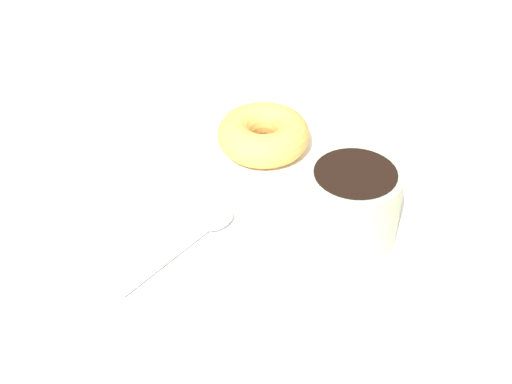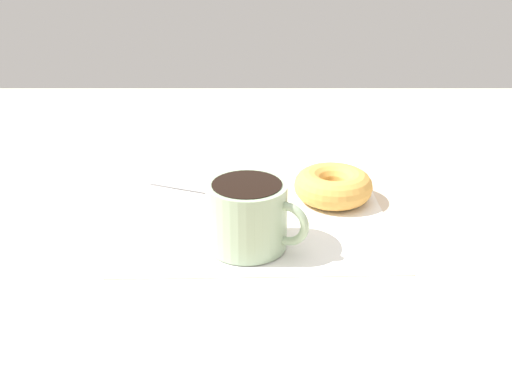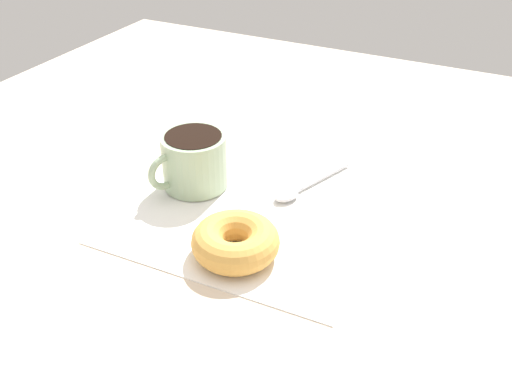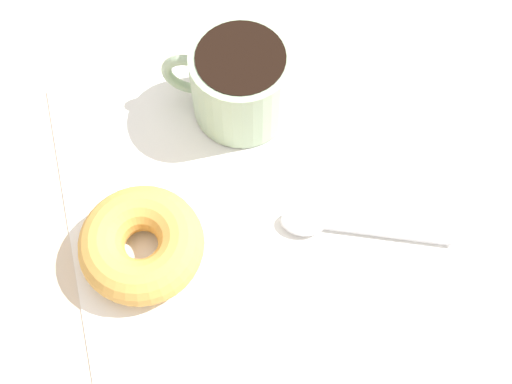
{
  "view_description": "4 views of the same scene",
  "coord_description": "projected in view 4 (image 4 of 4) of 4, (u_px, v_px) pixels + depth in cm",
  "views": [
    {
      "loc": [
        -48.99,
        -14.93,
        45.08
      ],
      "look_at": [
        0.95,
        1.18,
        2.3
      ],
      "focal_mm": 50.0,
      "sensor_mm": 36.0,
      "label": 1
    },
    {
      "loc": [
        0.95,
        -61.69,
        31.23
      ],
      "look_at": [
        0.95,
        1.18,
        2.3
      ],
      "focal_mm": 40.0,
      "sensor_mm": 36.0,
      "label": 2
    },
    {
      "loc": [
        54.02,
        27.51,
        40.87
      ],
      "look_at": [
        0.95,
        1.18,
        2.3
      ],
      "focal_mm": 40.0,
      "sensor_mm": 36.0,
      "label": 3
    },
    {
      "loc": [
        6.59,
        25.15,
        53.61
      ],
      "look_at": [
        0.95,
        1.18,
        2.3
      ],
      "focal_mm": 50.0,
      "sensor_mm": 36.0,
      "label": 4
    }
  ],
  "objects": [
    {
      "name": "donut",
      "position": [
        141.0,
        245.0,
        0.55
      ],
      "size": [
        9.83,
        9.83,
        3.62
      ],
      "primitive_type": "torus",
      "color": "gold",
      "rests_on": "napkin"
    },
    {
      "name": "ground_plane",
      "position": [
        264.0,
        194.0,
        0.6
      ],
      "size": [
        120.0,
        120.0,
        2.0
      ],
      "primitive_type": "cube",
      "color": "beige"
    },
    {
      "name": "coffee_cup",
      "position": [
        242.0,
        81.0,
        0.59
      ],
      "size": [
        10.94,
        8.5,
        7.25
      ],
      "color": "#9EB793",
      "rests_on": "napkin"
    },
    {
      "name": "spoon",
      "position": [
        327.0,
        226.0,
        0.57
      ],
      "size": [
        13.48,
        6.42,
        0.9
      ],
      "color": "silver",
      "rests_on": "napkin"
    },
    {
      "name": "napkin",
      "position": [
        256.0,
        203.0,
        0.59
      ],
      "size": [
        31.42,
        31.42,
        0.3
      ],
      "primitive_type": "cube",
      "rotation": [
        0.0,
        0.0,
        0.02
      ],
      "color": "white",
      "rests_on": "ground_plane"
    }
  ]
}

